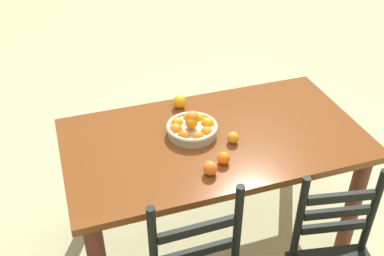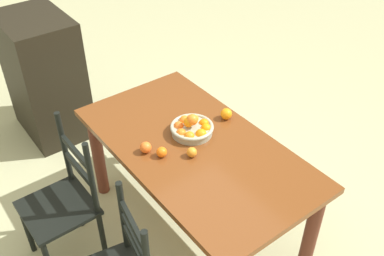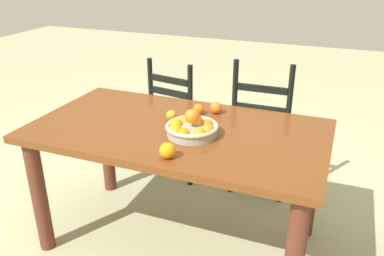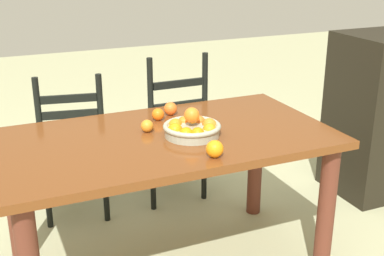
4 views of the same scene
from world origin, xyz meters
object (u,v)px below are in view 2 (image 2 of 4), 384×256
at_px(chair_near_window, 64,204).
at_px(orange_loose_0, 146,148).
at_px(cabinet, 45,77).
at_px(orange_loose_2, 226,114).
at_px(fruit_bowl, 192,128).
at_px(orange_loose_3, 192,152).
at_px(dining_table, 195,160).
at_px(orange_loose_1, 162,152).

relative_size(chair_near_window, orange_loose_0, 14.12).
distance_m(cabinet, orange_loose_2, 1.77).
bearing_deg(fruit_bowl, orange_loose_0, 86.70).
bearing_deg(orange_loose_2, orange_loose_3, 111.92).
height_order(dining_table, cabinet, cabinet).
distance_m(fruit_bowl, orange_loose_3, 0.23).
bearing_deg(orange_loose_3, orange_loose_2, -68.08).
distance_m(chair_near_window, fruit_bowl, 0.93).
distance_m(fruit_bowl, orange_loose_1, 0.29).
height_order(fruit_bowl, orange_loose_2, fruit_bowl).
relative_size(cabinet, orange_loose_1, 16.97).
xyz_separation_m(dining_table, orange_loose_3, (-0.07, 0.08, 0.16)).
bearing_deg(fruit_bowl, orange_loose_3, 142.64).
bearing_deg(orange_loose_2, dining_table, 105.65).
xyz_separation_m(chair_near_window, orange_loose_3, (-0.39, -0.71, 0.33)).
distance_m(orange_loose_0, orange_loose_2, 0.62).
relative_size(fruit_bowl, orange_loose_1, 4.35).
distance_m(orange_loose_0, orange_loose_1, 0.11).
distance_m(dining_table, orange_loose_2, 0.39).
xyz_separation_m(dining_table, orange_loose_2, (0.09, -0.34, 0.17)).
xyz_separation_m(chair_near_window, orange_loose_1, (-0.28, -0.56, 0.33)).
relative_size(chair_near_window, fruit_bowl, 3.58).
xyz_separation_m(fruit_bowl, orange_loose_0, (0.02, 0.34, -0.01)).
height_order(orange_loose_0, orange_loose_1, orange_loose_0).
bearing_deg(orange_loose_0, orange_loose_2, -93.08).
distance_m(dining_table, orange_loose_1, 0.28).
height_order(dining_table, orange_loose_3, orange_loose_3).
relative_size(cabinet, orange_loose_0, 15.41).
xyz_separation_m(chair_near_window, orange_loose_0, (-0.19, -0.51, 0.34)).
xyz_separation_m(orange_loose_0, orange_loose_3, (-0.20, -0.20, -0.00)).
height_order(dining_table, orange_loose_1, orange_loose_1).
bearing_deg(orange_loose_1, fruit_bowl, -75.79).
bearing_deg(orange_loose_2, chair_near_window, 78.64).
bearing_deg(orange_loose_2, orange_loose_1, 95.91).
height_order(dining_table, orange_loose_2, orange_loose_2).
relative_size(dining_table, chair_near_window, 1.60).
bearing_deg(orange_loose_3, orange_loose_1, 52.87).
relative_size(cabinet, orange_loose_2, 14.18).
distance_m(cabinet, fruit_bowl, 1.67).
bearing_deg(chair_near_window, orange_loose_2, 78.10).
bearing_deg(fruit_bowl, cabinet, 13.17).
relative_size(dining_table, fruit_bowl, 5.74).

